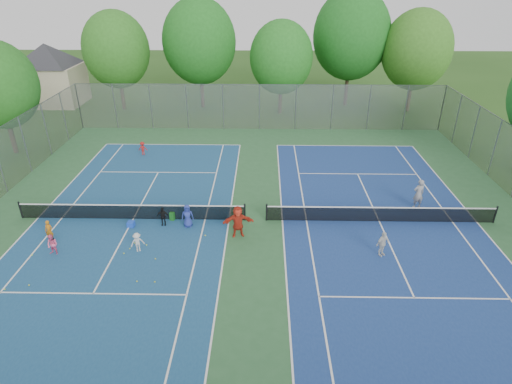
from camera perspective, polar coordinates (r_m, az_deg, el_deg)
ground at (r=24.35m, az=-0.05°, el=-3.80°), size 120.00×120.00×0.00m
court_pad at (r=24.34m, az=-0.05°, el=-3.79°), size 32.00×32.00×0.01m
court_left at (r=25.44m, az=-16.04°, el=-3.46°), size 10.97×23.77×0.01m
court_right at (r=25.21m, az=16.11°, el=-3.78°), size 10.97×23.77×0.01m
net_left at (r=25.23m, az=-16.17°, el=-2.60°), size 12.87×0.10×0.91m
net_right at (r=24.99m, az=16.24°, el=-2.92°), size 12.87×0.10×0.91m
fence_north at (r=38.35m, az=0.45°, el=11.24°), size 32.00×0.10×4.00m
house at (r=50.85m, az=-26.04°, el=15.15°), size 11.03×11.03×7.30m
tree_nw at (r=45.72m, az=-18.16°, el=17.57°), size 6.40×6.40×9.58m
tree_nl at (r=44.74m, az=-7.57°, el=19.27°), size 7.20×7.20×10.69m
tree_nc at (r=42.50m, az=3.38°, el=17.46°), size 6.00×6.00×8.85m
tree_nr at (r=46.01m, az=12.60°, el=19.73°), size 7.60×7.60×11.42m
tree_ne at (r=45.75m, az=20.66°, el=17.30°), size 6.60×6.60×9.77m
ball_crate at (r=24.68m, az=-16.33°, el=-4.14°), size 0.39×0.39×0.31m
ball_hopper at (r=24.72m, az=-11.09°, el=-3.18°), size 0.31×0.31×0.49m
student_a at (r=24.78m, az=-25.86°, el=-4.67°), size 0.45×0.31×1.17m
student_b at (r=23.54m, az=-25.50°, el=-6.37°), size 0.62×0.53×1.12m
student_c at (r=22.32m, az=-15.52°, el=-6.48°), size 0.79×0.65×1.06m
student_d at (r=24.19m, az=-12.33°, el=-3.19°), size 0.67×0.32×1.11m
student_e at (r=23.74m, az=-9.13°, el=-3.17°), size 0.72×0.53×1.35m
student_f at (r=22.55m, az=-2.42°, el=-3.94°), size 1.71×0.79×1.77m
child_far_baseline at (r=34.11m, az=-14.86°, el=5.64°), size 0.69×0.41×1.06m
instructor at (r=26.99m, az=20.85°, el=-0.23°), size 0.74×0.56×1.83m
teen_court_b at (r=22.05m, az=16.50°, el=-6.64°), size 0.84×0.69×1.35m
tennis_ball_0 at (r=20.56m, az=-15.59°, el=-11.45°), size 0.07×0.07×0.07m
tennis_ball_1 at (r=22.83m, az=-16.47°, el=-7.29°), size 0.07×0.07×0.07m
tennis_ball_2 at (r=24.18m, az=-27.69°, el=-7.48°), size 0.07×0.07×0.07m
tennis_ball_3 at (r=22.38m, az=-30.49°, el=-11.16°), size 0.07×0.07×0.07m
tennis_ball_4 at (r=20.34m, az=-13.34°, el=-11.61°), size 0.07×0.07×0.07m
tennis_ball_5 at (r=23.09m, az=-6.78°, el=-5.81°), size 0.07×0.07×0.07m
tennis_ball_6 at (r=21.77m, az=-13.26°, el=-8.70°), size 0.07×0.07×0.07m
tennis_ball_7 at (r=22.89m, az=-14.38°, el=-6.90°), size 0.07×0.07×0.07m
tennis_ball_8 at (r=22.56m, az=-17.20°, el=-7.86°), size 0.07×0.07×0.07m
tennis_ball_9 at (r=23.21m, az=-15.88°, el=-6.58°), size 0.07×0.07×0.07m
tennis_ball_10 at (r=22.12m, az=-28.00°, el=-10.95°), size 0.07×0.07×0.07m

